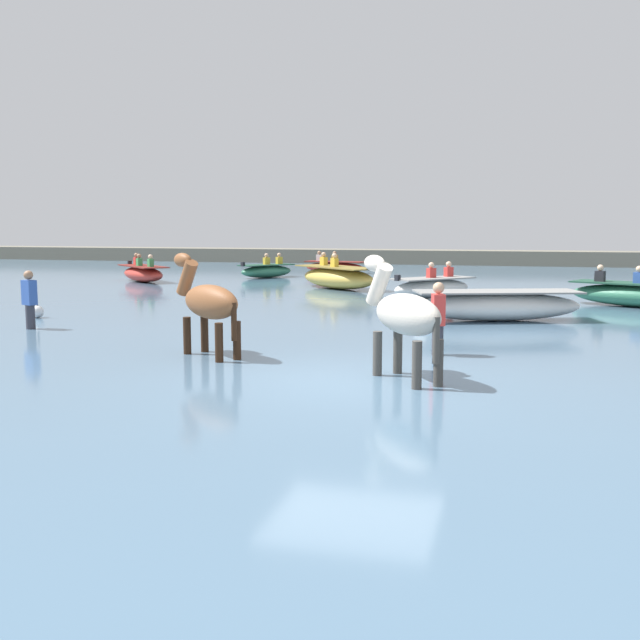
{
  "coord_description": "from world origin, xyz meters",
  "views": [
    {
      "loc": [
        2.27,
        -10.6,
        2.62
      ],
      "look_at": [
        -1.26,
        2.8,
        0.85
      ],
      "focal_mm": 42.08,
      "sensor_mm": 36.0,
      "label": 1
    }
  ],
  "objects_px": {
    "person_onlooker_left": "(438,326)",
    "horse_lead_pinto": "(404,317)",
    "boat_mid_outer": "(432,288)",
    "boat_distant_east": "(639,295)",
    "channel_buoy": "(37,311)",
    "horse_trailing_chestnut": "(208,304)",
    "boat_near_starboard": "(338,277)",
    "boat_near_port": "(335,267)",
    "boat_distant_west": "(143,273)",
    "boat_far_inshore": "(267,271)",
    "person_wading_mid": "(30,305)",
    "boat_mid_channel": "(497,306)"
  },
  "relations": [
    {
      "from": "boat_far_inshore",
      "to": "boat_distant_west",
      "type": "xyz_separation_m",
      "value": [
        -4.05,
        -3.43,
        0.03
      ]
    },
    {
      "from": "boat_distant_east",
      "to": "channel_buoy",
      "type": "height_order",
      "value": "boat_distant_east"
    },
    {
      "from": "horse_trailing_chestnut",
      "to": "boat_mid_outer",
      "type": "relative_size",
      "value": 0.74
    },
    {
      "from": "boat_near_starboard",
      "to": "boat_mid_channel",
      "type": "bearing_deg",
      "value": -53.52
    },
    {
      "from": "horse_trailing_chestnut",
      "to": "person_onlooker_left",
      "type": "xyz_separation_m",
      "value": [
        3.82,
        1.12,
        -0.38
      ]
    },
    {
      "from": "boat_mid_channel",
      "to": "boat_distant_west",
      "type": "bearing_deg",
      "value": 147.38
    },
    {
      "from": "boat_distant_west",
      "to": "boat_mid_channel",
      "type": "bearing_deg",
      "value": -32.62
    },
    {
      "from": "boat_mid_channel",
      "to": "channel_buoy",
      "type": "height_order",
      "value": "boat_mid_channel"
    },
    {
      "from": "boat_distant_west",
      "to": "boat_near_starboard",
      "type": "bearing_deg",
      "value": -8.43
    },
    {
      "from": "boat_near_starboard",
      "to": "boat_distant_west",
      "type": "distance_m",
      "value": 8.41
    },
    {
      "from": "boat_near_port",
      "to": "channel_buoy",
      "type": "relative_size",
      "value": 4.32
    },
    {
      "from": "horse_trailing_chestnut",
      "to": "boat_near_port",
      "type": "height_order",
      "value": "horse_trailing_chestnut"
    },
    {
      "from": "horse_lead_pinto",
      "to": "boat_distant_east",
      "type": "bearing_deg",
      "value": 67.07
    },
    {
      "from": "horse_trailing_chestnut",
      "to": "channel_buoy",
      "type": "height_order",
      "value": "horse_trailing_chestnut"
    },
    {
      "from": "horse_trailing_chestnut",
      "to": "person_onlooker_left",
      "type": "relative_size",
      "value": 1.3
    },
    {
      "from": "horse_lead_pinto",
      "to": "boat_mid_outer",
      "type": "distance_m",
      "value": 12.61
    },
    {
      "from": "boat_mid_channel",
      "to": "person_wading_mid",
      "type": "relative_size",
      "value": 2.58
    },
    {
      "from": "boat_mid_outer",
      "to": "boat_near_starboard",
      "type": "bearing_deg",
      "value": 144.37
    },
    {
      "from": "boat_mid_outer",
      "to": "person_wading_mid",
      "type": "distance_m",
      "value": 12.05
    },
    {
      "from": "boat_near_starboard",
      "to": "person_wading_mid",
      "type": "bearing_deg",
      "value": -108.96
    },
    {
      "from": "horse_trailing_chestnut",
      "to": "boat_near_starboard",
      "type": "xyz_separation_m",
      "value": [
        -1.06,
        14.04,
        -0.5
      ]
    },
    {
      "from": "horse_lead_pinto",
      "to": "channel_buoy",
      "type": "height_order",
      "value": "horse_lead_pinto"
    },
    {
      "from": "boat_distant_east",
      "to": "boat_near_port",
      "type": "distance_m",
      "value": 16.86
    },
    {
      "from": "boat_far_inshore",
      "to": "horse_lead_pinto",
      "type": "bearing_deg",
      "value": -65.87
    },
    {
      "from": "horse_trailing_chestnut",
      "to": "person_wading_mid",
      "type": "relative_size",
      "value": 1.3
    },
    {
      "from": "horse_lead_pinto",
      "to": "horse_trailing_chestnut",
      "type": "distance_m",
      "value": 3.73
    },
    {
      "from": "boat_distant_east",
      "to": "channel_buoy",
      "type": "xyz_separation_m",
      "value": [
        -14.61,
        -6.4,
        -0.18
      ]
    },
    {
      "from": "boat_mid_outer",
      "to": "boat_distant_east",
      "type": "bearing_deg",
      "value": -10.77
    },
    {
      "from": "channel_buoy",
      "to": "horse_lead_pinto",
      "type": "bearing_deg",
      "value": -27.37
    },
    {
      "from": "boat_near_starboard",
      "to": "channel_buoy",
      "type": "height_order",
      "value": "boat_near_starboard"
    },
    {
      "from": "boat_mid_channel",
      "to": "boat_far_inshore",
      "type": "relative_size",
      "value": 1.62
    },
    {
      "from": "horse_lead_pinto",
      "to": "boat_distant_east",
      "type": "relative_size",
      "value": 0.56
    },
    {
      "from": "boat_distant_west",
      "to": "person_onlooker_left",
      "type": "bearing_deg",
      "value": -47.0
    },
    {
      "from": "boat_distant_west",
      "to": "boat_distant_east",
      "type": "height_order",
      "value": "boat_distant_east"
    },
    {
      "from": "person_onlooker_left",
      "to": "channel_buoy",
      "type": "xyz_separation_m",
      "value": [
        -10.03,
        2.81,
        -0.36
      ]
    },
    {
      "from": "boat_near_starboard",
      "to": "boat_near_port",
      "type": "relative_size",
      "value": 1.25
    },
    {
      "from": "boat_distant_east",
      "to": "boat_near_port",
      "type": "xyz_separation_m",
      "value": [
        -11.64,
        12.19,
        -0.06
      ]
    },
    {
      "from": "person_onlooker_left",
      "to": "boat_distant_west",
      "type": "bearing_deg",
      "value": 133.0
    },
    {
      "from": "boat_mid_outer",
      "to": "boat_far_inshore",
      "type": "bearing_deg",
      "value": 137.4
    },
    {
      "from": "boat_near_port",
      "to": "person_wading_mid",
      "type": "distance_m",
      "value": 20.43
    },
    {
      "from": "boat_near_port",
      "to": "person_onlooker_left",
      "type": "distance_m",
      "value": 22.54
    },
    {
      "from": "boat_far_inshore",
      "to": "boat_near_port",
      "type": "relative_size",
      "value": 0.86
    },
    {
      "from": "person_onlooker_left",
      "to": "horse_lead_pinto",
      "type": "bearing_deg",
      "value": -96.71
    },
    {
      "from": "boat_mid_channel",
      "to": "boat_far_inshore",
      "type": "height_order",
      "value": "boat_far_inshore"
    },
    {
      "from": "horse_trailing_chestnut",
      "to": "boat_mid_outer",
      "type": "height_order",
      "value": "horse_trailing_chestnut"
    },
    {
      "from": "boat_mid_outer",
      "to": "person_wading_mid",
      "type": "xyz_separation_m",
      "value": [
        -7.72,
        -9.25,
        0.19
      ]
    },
    {
      "from": "boat_near_starboard",
      "to": "boat_far_inshore",
      "type": "height_order",
      "value": "boat_near_starboard"
    },
    {
      "from": "horse_lead_pinto",
      "to": "person_wading_mid",
      "type": "height_order",
      "value": "horse_lead_pinto"
    },
    {
      "from": "boat_distant_east",
      "to": "boat_near_starboard",
      "type": "bearing_deg",
      "value": 158.55
    },
    {
      "from": "boat_mid_outer",
      "to": "person_onlooker_left",
      "type": "xyz_separation_m",
      "value": [
        1.24,
        -10.31,
        0.19
      ]
    }
  ]
}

